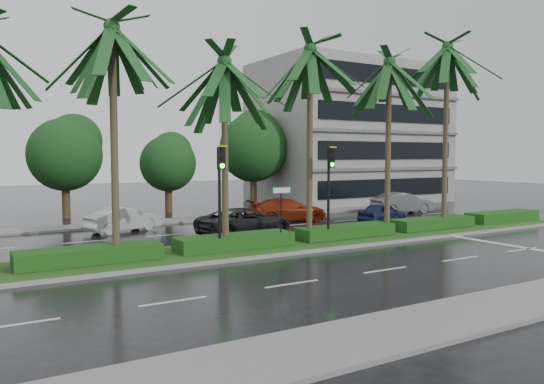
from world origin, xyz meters
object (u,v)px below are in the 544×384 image
signal_median_left (220,183)px  street_sign (281,201)px  car_red (288,210)px  car_darkgrey (245,222)px  car_white (123,219)px  car_blue (382,213)px  car_grey (402,203)px

signal_median_left → street_sign: (3.00, 0.18, -0.87)m
signal_median_left → car_red: signal_median_left is taller
car_red → car_darkgrey: bearing=139.1°
car_white → signal_median_left: bearing=171.5°
car_darkgrey → car_red: (5.00, 3.74, 0.00)m
car_blue → car_grey: car_grey is taller
car_red → car_blue: car_red is taller
car_darkgrey → car_red: 6.24m
car_darkgrey → car_grey: (14.42, 3.44, 0.03)m
car_red → car_blue: (4.50, -3.60, -0.11)m
street_sign → car_darkgrey: street_sign is taller
signal_median_left → car_grey: signal_median_left is taller
street_sign → car_darkgrey: (0.50, 4.32, -1.41)m
signal_median_left → car_white: 9.50m
street_sign → car_red: street_sign is taller
car_blue → car_grey: bearing=-69.2°
street_sign → car_grey: (14.92, 7.76, -1.38)m
signal_median_left → car_blue: size_ratio=1.22×
car_white → car_darkgrey: size_ratio=0.80×
car_red → car_blue: 5.77m
car_red → car_grey: (9.42, -0.30, 0.02)m
car_blue → car_red: bearing=38.3°
street_sign → car_white: 10.08m
car_darkgrey → car_grey: car_grey is taller
street_sign → car_red: 9.86m
street_sign → car_white: size_ratio=0.63×
car_grey → signal_median_left: bearing=121.8°
street_sign → car_darkgrey: bearing=83.4°
car_darkgrey → car_red: car_red is taller
car_red → car_blue: bearing=-116.4°
street_sign → car_darkgrey: size_ratio=0.51×
car_blue → signal_median_left: bearing=96.6°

